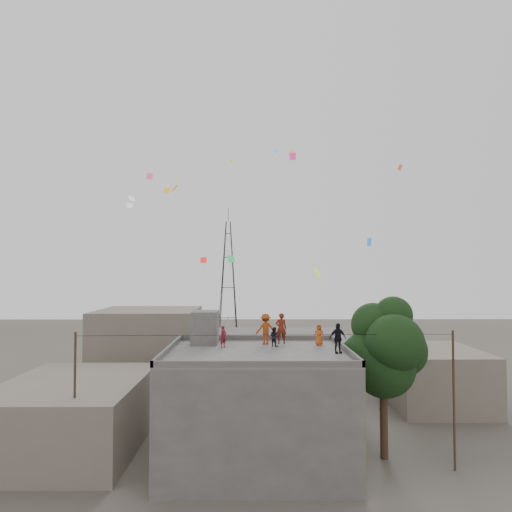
{
  "coord_description": "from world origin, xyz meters",
  "views": [
    {
      "loc": [
        -0.21,
        -23.98,
        10.59
      ],
      "look_at": [
        -0.04,
        3.33,
        11.54
      ],
      "focal_mm": 30.0,
      "sensor_mm": 36.0,
      "label": 1
    }
  ],
  "objects": [
    {
      "name": "person_orange_child",
      "position": [
        3.77,
        1.99,
        6.73
      ],
      "size": [
        0.72,
        0.58,
        1.26
      ],
      "primitive_type": "imported",
      "rotation": [
        0.0,
        0.0,
        -0.33
      ],
      "color": "#C04C15",
      "rests_on": "main_building"
    },
    {
      "name": "main_building",
      "position": [
        0.0,
        0.0,
        3.05
      ],
      "size": [
        10.0,
        8.0,
        6.1
      ],
      "color": "#4D4B48",
      "rests_on": "ground"
    },
    {
      "name": "transmission_tower",
      "position": [
        -4.0,
        40.0,
        9.07
      ],
      "size": [
        2.97,
        2.97,
        20.01
      ],
      "color": "black",
      "rests_on": "ground"
    },
    {
      "name": "neighbor_west",
      "position": [
        -11.0,
        2.0,
        2.0
      ],
      "size": [
        8.0,
        10.0,
        4.0
      ],
      "primitive_type": "cube",
      "color": "#6A6053",
      "rests_on": "ground"
    },
    {
      "name": "person_dark_adult",
      "position": [
        4.4,
        -0.54,
        6.92
      ],
      "size": [
        1.02,
        0.61,
        1.63
      ],
      "primitive_type": "imported",
      "rotation": [
        0.0,
        0.0,
        0.23
      ],
      "color": "black",
      "rests_on": "main_building"
    },
    {
      "name": "person_dark_child",
      "position": [
        1.03,
        1.6,
        6.67
      ],
      "size": [
        0.71,
        0.68,
        1.14
      ],
      "primitive_type": "imported",
      "rotation": [
        0.0,
        0.0,
        2.48
      ],
      "color": "black",
      "rests_on": "main_building"
    },
    {
      "name": "person_red_child",
      "position": [
        -1.98,
        1.29,
        6.73
      ],
      "size": [
        0.52,
        0.55,
        1.26
      ],
      "primitive_type": "imported",
      "rotation": [
        0.0,
        0.0,
        0.89
      ],
      "color": "maroon",
      "rests_on": "main_building"
    },
    {
      "name": "parapet",
      "position": [
        0.0,
        0.0,
        6.25
      ],
      "size": [
        10.0,
        8.0,
        0.3
      ],
      "color": "#4D4B48",
      "rests_on": "main_building"
    },
    {
      "name": "neighbor_north",
      "position": [
        2.0,
        14.0,
        2.5
      ],
      "size": [
        12.0,
        9.0,
        5.0
      ],
      "primitive_type": "cube",
      "color": "#4D4B48",
      "rests_on": "ground"
    },
    {
      "name": "neighbor_east",
      "position": [
        14.0,
        10.0,
        2.2
      ],
      "size": [
        7.0,
        8.0,
        4.4
      ],
      "primitive_type": "cube",
      "color": "#6A6053",
      "rests_on": "ground"
    },
    {
      "name": "person_orange_adult",
      "position": [
        0.54,
        2.4,
        7.03
      ],
      "size": [
        1.34,
        0.97,
        1.86
      ],
      "primitive_type": "imported",
      "rotation": [
        0.0,
        0.0,
        -2.88
      ],
      "color": "#9C3A11",
      "rests_on": "main_building"
    },
    {
      "name": "stair_head_box",
      "position": [
        -3.2,
        2.6,
        7.1
      ],
      "size": [
        1.6,
        1.8,
        2.0
      ],
      "primitive_type": "cube",
      "color": "#4D4B48",
      "rests_on": "main_building"
    },
    {
      "name": "neighbor_northwest",
      "position": [
        -10.0,
        16.0,
        3.5
      ],
      "size": [
        9.0,
        8.0,
        7.0
      ],
      "primitive_type": "cube",
      "color": "#6A6053",
      "rests_on": "ground"
    },
    {
      "name": "kites",
      "position": [
        -1.31,
        7.02,
        15.25
      ],
      "size": [
        21.22,
        18.17,
        12.52
      ],
      "color": "red",
      "rests_on": "ground"
    },
    {
      "name": "utility_line",
      "position": [
        0.5,
        -1.25,
        3.83
      ],
      "size": [
        20.12,
        0.62,
        7.4
      ],
      "color": "black",
      "rests_on": "ground"
    },
    {
      "name": "ground",
      "position": [
        0.0,
        0.0,
        0.0
      ],
      "size": [
        140.0,
        140.0,
        0.0
      ],
      "primitive_type": "plane",
      "color": "#47423A",
      "rests_on": "ground"
    },
    {
      "name": "tree",
      "position": [
        7.37,
        0.6,
        6.1
      ],
      "size": [
        4.9,
        4.6,
        9.1
      ],
      "color": "black",
      "rests_on": "ground"
    },
    {
      "name": "person_red_adult",
      "position": [
        1.51,
        2.59,
        7.04
      ],
      "size": [
        0.73,
        0.52,
        1.88
      ],
      "primitive_type": "imported",
      "rotation": [
        0.0,
        0.0,
        3.25
      ],
      "color": "maroon",
      "rests_on": "main_building"
    }
  ]
}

